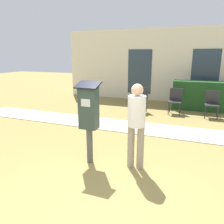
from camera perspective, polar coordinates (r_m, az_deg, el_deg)
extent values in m
plane|color=olive|center=(3.33, -2.90, -23.46)|extent=(40.00, 40.00, 0.00)
cube|color=beige|center=(6.33, 10.08, -4.42)|extent=(12.00, 1.10, 0.02)
cube|color=beige|center=(10.20, 15.26, 11.63)|extent=(10.00, 0.24, 3.20)
cube|color=#2D3D4C|center=(10.34, 7.21, 10.39)|extent=(1.10, 0.02, 2.00)
cube|color=#2D3D4C|center=(10.04, 23.11, 9.22)|extent=(1.10, 0.02, 2.00)
cylinder|color=#4C4C4C|center=(4.33, -5.84, -8.62)|extent=(0.12, 0.12, 0.70)
cube|color=#2D3D38|center=(4.09, -6.12, 1.08)|extent=(0.34, 0.22, 0.80)
cube|color=silver|center=(3.96, -6.92, 2.40)|extent=(0.18, 0.01, 0.14)
cube|color=black|center=(4.01, -6.28, 7.09)|extent=(0.44, 0.31, 0.12)
cylinder|color=gray|center=(4.12, 4.96, -8.93)|extent=(0.13, 0.13, 0.82)
cylinder|color=gray|center=(4.08, 7.42, -9.26)|extent=(0.13, 0.13, 0.82)
cylinder|color=white|center=(3.87, 6.46, 0.22)|extent=(0.32, 0.32, 0.55)
sphere|color=#D8AD8C|center=(3.80, 6.62, 5.78)|extent=(0.21, 0.21, 0.21)
cylinder|color=#262628|center=(7.93, 5.71, 1.17)|extent=(0.03, 0.03, 0.42)
cylinder|color=#262628|center=(7.84, 8.39, 0.93)|extent=(0.03, 0.03, 0.42)
cylinder|color=#262628|center=(8.29, 6.42, 1.74)|extent=(0.03, 0.03, 0.42)
cylinder|color=#262628|center=(8.21, 8.98, 1.52)|extent=(0.03, 0.03, 0.42)
cube|color=#262628|center=(8.02, 7.43, 2.94)|extent=(0.44, 0.44, 0.04)
cube|color=#262628|center=(8.17, 7.82, 4.84)|extent=(0.44, 0.04, 0.44)
cylinder|color=#262628|center=(7.96, 14.54, 0.82)|extent=(0.03, 0.03, 0.42)
cylinder|color=#262628|center=(7.93, 17.26, 0.57)|extent=(0.03, 0.03, 0.42)
cylinder|color=#262628|center=(8.33, 14.85, 1.40)|extent=(0.03, 0.03, 0.42)
cylinder|color=#262628|center=(8.30, 17.45, 1.17)|extent=(0.03, 0.03, 0.42)
cube|color=#262628|center=(8.08, 16.14, 2.57)|extent=(0.44, 0.44, 0.04)
cube|color=#262628|center=(8.23, 16.39, 4.46)|extent=(0.44, 0.04, 0.44)
cylinder|color=#262628|center=(7.86, 23.15, -0.09)|extent=(0.03, 0.03, 0.42)
cylinder|color=#262628|center=(7.89, 25.89, -0.34)|extent=(0.03, 0.03, 0.42)
cylinder|color=#262628|center=(8.23, 23.08, 0.54)|extent=(0.03, 0.03, 0.42)
cylinder|color=#262628|center=(8.26, 25.71, 0.30)|extent=(0.03, 0.03, 0.42)
cube|color=#262628|center=(8.01, 24.63, 1.69)|extent=(0.44, 0.44, 0.04)
cube|color=#262628|center=(8.16, 24.74, 3.62)|extent=(0.44, 0.04, 0.44)
cube|color=#1E471E|center=(8.97, 24.21, 3.73)|extent=(2.68, 0.60, 1.10)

